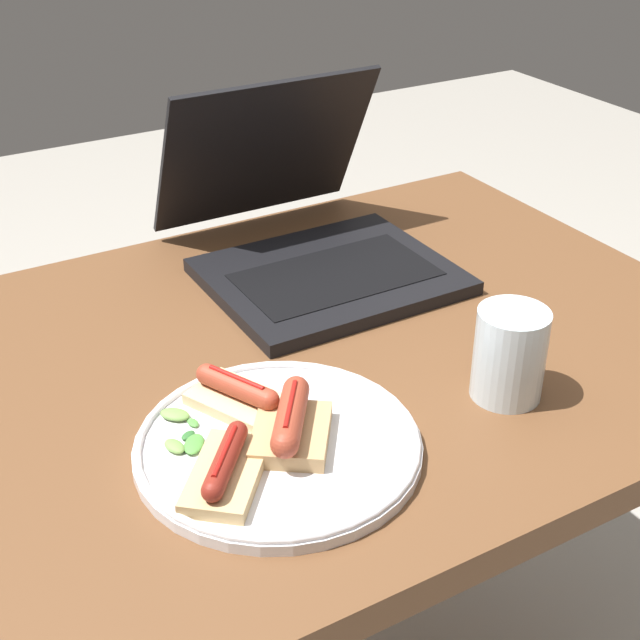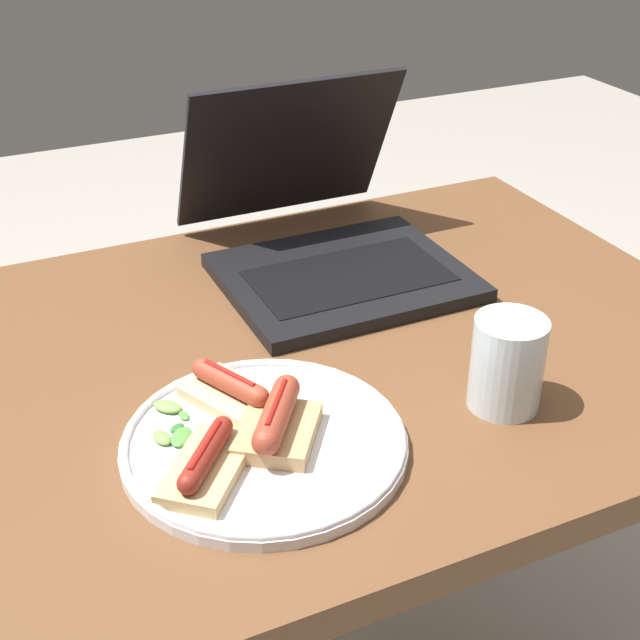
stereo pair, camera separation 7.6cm
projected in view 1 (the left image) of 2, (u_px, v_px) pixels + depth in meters
desk at (294, 406)px, 1.07m from camera, size 1.05×0.72×0.75m
laptop at (310, 238)px, 1.19m from camera, size 0.31×0.36×0.24m
plate at (278, 444)px, 0.86m from camera, size 0.28×0.28×0.02m
sausage_toast_left at (291, 425)px, 0.85m from camera, size 0.11×0.12×0.05m
sausage_toast_middle at (237, 394)px, 0.91m from camera, size 0.10×0.11×0.04m
sausage_toast_right at (226, 469)px, 0.81m from camera, size 0.12×0.12×0.04m
salad_pile at (182, 432)px, 0.87m from camera, size 0.05×0.09×0.01m
drinking_glass at (510, 354)px, 0.93m from camera, size 0.08×0.08×0.10m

